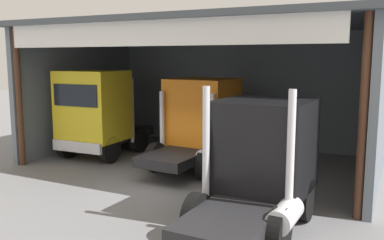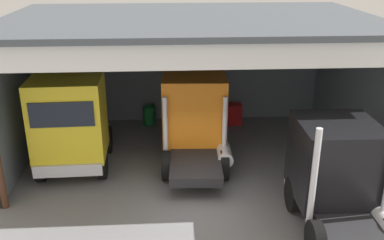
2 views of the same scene
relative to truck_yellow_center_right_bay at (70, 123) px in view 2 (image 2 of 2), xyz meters
The scene contains 8 objects.
ground_plane 5.60m from the truck_yellow_center_right_bay, 30.34° to the right, with size 80.00×80.00×0.00m, color slate.
workshop_shed 5.38m from the truck_yellow_center_right_bay, 26.21° to the left, with size 13.80×8.64×5.67m.
truck_yellow_center_right_bay is the anchor object (origin of this frame).
truck_orange_center_left_bay 4.70m from the truck_yellow_center_right_bay, ahead, with size 2.65×4.82×3.48m.
truck_black_right_bay 9.52m from the truck_yellow_center_right_bay, 25.05° to the right, with size 2.52×5.07×3.64m.
oil_drum 5.59m from the truck_yellow_center_right_bay, 59.84° to the left, with size 0.58×0.58×0.90m, color #197233.
tool_cart 8.20m from the truck_yellow_center_right_bay, 33.41° to the left, with size 0.90×0.60×1.00m, color red.
traffic_cone 9.29m from the truck_yellow_center_right_bay, 33.69° to the right, with size 0.36×0.36×0.56m, color orange.
Camera 2 is at (-0.92, -12.53, 7.93)m, focal length 40.65 mm.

